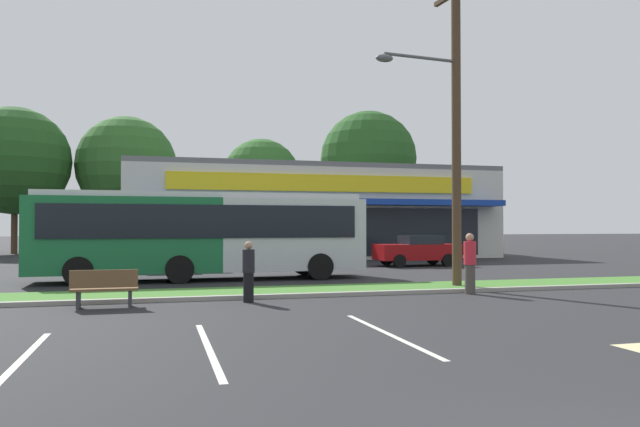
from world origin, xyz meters
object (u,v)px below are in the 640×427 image
(utility_pole, at_px, (453,120))
(pedestrian_near_bench, at_px, (249,272))
(pedestrian_by_pole, at_px, (470,263))
(car_0, at_px, (417,250))
(city_bus, at_px, (203,233))
(bus_stop_bench, at_px, (104,288))
(car_1, at_px, (164,254))

(utility_pole, relative_size, pedestrian_near_bench, 6.30)
(pedestrian_by_pole, bearing_deg, car_0, 156.05)
(city_bus, bearing_deg, bus_stop_bench, -113.27)
(car_1, bearing_deg, car_0, 1.85)
(utility_pole, xyz_separation_m, city_bus, (-7.53, 5.36, -3.69))
(utility_pole, height_order, bus_stop_bench, utility_pole)
(bus_stop_bench, height_order, car_0, car_0)
(city_bus, bearing_deg, pedestrian_near_bench, -85.40)
(utility_pole, height_order, car_1, utility_pole)
(utility_pole, xyz_separation_m, car_0, (3.51, 10.57, -4.66))
(bus_stop_bench, relative_size, car_0, 0.38)
(car_0, bearing_deg, car_1, 1.85)
(city_bus, distance_m, car_1, 5.10)
(utility_pole, xyz_separation_m, pedestrian_near_bench, (-6.84, -1.63, -4.64))
(car_1, height_order, pedestrian_by_pole, pedestrian_by_pole)
(city_bus, bearing_deg, car_0, 24.29)
(utility_pole, bearing_deg, pedestrian_near_bench, -166.63)
(utility_pole, relative_size, bus_stop_bench, 6.39)
(city_bus, distance_m, pedestrian_by_pole, 10.02)
(city_bus, relative_size, car_1, 2.60)
(bus_stop_bench, distance_m, car_0, 18.65)
(car_0, xyz_separation_m, pedestrian_near_bench, (-10.35, -12.20, 0.02))
(utility_pole, relative_size, city_bus, 0.84)
(car_1, distance_m, pedestrian_near_bench, 11.97)
(city_bus, bearing_deg, car_1, 104.50)
(utility_pole, distance_m, pedestrian_by_pole, 4.76)
(city_bus, relative_size, pedestrian_near_bench, 7.52)
(pedestrian_near_bench, bearing_deg, bus_stop_bench, -129.07)
(city_bus, distance_m, pedestrian_near_bench, 7.09)
(utility_pole, distance_m, pedestrian_near_bench, 8.43)
(city_bus, distance_m, car_0, 12.24)
(utility_pole, bearing_deg, bus_stop_bench, -170.31)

